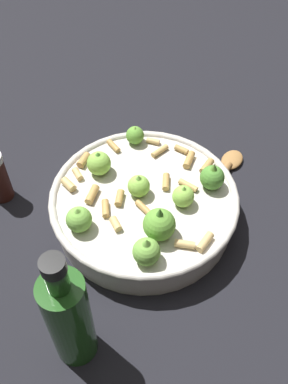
{
  "coord_description": "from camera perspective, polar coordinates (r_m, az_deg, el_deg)",
  "views": [
    {
      "loc": [
        0.25,
        -0.35,
        0.57
      ],
      "look_at": [
        0.0,
        0.0,
        0.06
      ],
      "focal_mm": 40.76,
      "sensor_mm": 36.0,
      "label": 1
    }
  ],
  "objects": [
    {
      "name": "wooden_spoon",
      "position": [
        0.75,
        8.98,
        0.58
      ],
      "size": [
        0.04,
        0.24,
        0.02
      ],
      "color": "#9E703D",
      "rests_on": "ground"
    },
    {
      "name": "olive_oil_bottle",
      "position": [
        0.54,
        -9.79,
        -15.91
      ],
      "size": [
        0.05,
        0.05,
        0.21
      ],
      "color": "#1E4C19",
      "rests_on": "ground"
    },
    {
      "name": "ground_plane",
      "position": [
        0.71,
        0.0,
        -3.28
      ],
      "size": [
        2.4,
        2.4,
        0.0
      ],
      "primitive_type": "plane",
      "color": "black"
    },
    {
      "name": "cooking_pan",
      "position": [
        0.68,
        0.01,
        -1.6
      ],
      "size": [
        0.29,
        0.29,
        0.11
      ],
      "color": "beige",
      "rests_on": "ground"
    }
  ]
}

